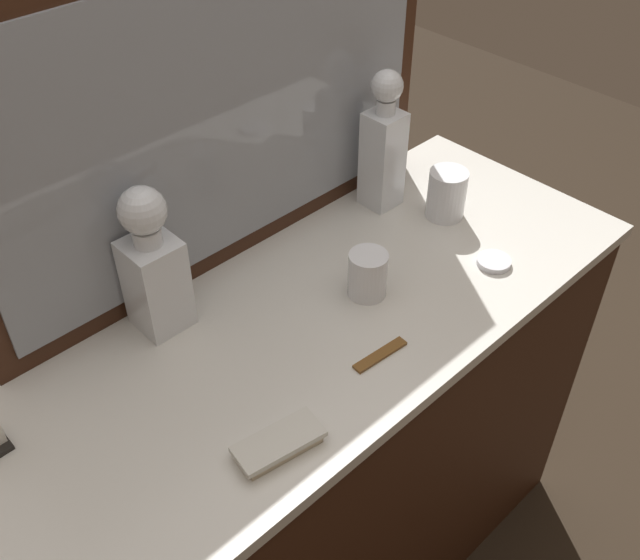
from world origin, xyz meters
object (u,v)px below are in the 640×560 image
(crystal_decanter_center, at_px, (383,153))
(porcelain_dish, at_px, (494,262))
(tortoiseshell_comb, at_px, (382,354))
(crystal_decanter_rear, at_px, (154,273))
(crystal_tumbler_right, at_px, (446,196))
(crystal_tumbler_rear, at_px, (368,276))
(silver_brush_far_left, at_px, (279,444))

(crystal_decanter_center, relative_size, porcelain_dish, 4.53)
(tortoiseshell_comb, bearing_deg, crystal_decanter_rear, 124.11)
(crystal_tumbler_right, xyz_separation_m, tortoiseshell_comb, (-0.40, -0.19, -0.05))
(crystal_tumbler_rear, relative_size, tortoiseshell_comb, 0.82)
(crystal_decanter_rear, xyz_separation_m, porcelain_dish, (0.56, -0.32, -0.11))
(crystal_tumbler_right, height_order, crystal_tumbler_rear, crystal_tumbler_right)
(crystal_tumbler_right, height_order, silver_brush_far_left, crystal_tumbler_right)
(tortoiseshell_comb, bearing_deg, silver_brush_far_left, -174.46)
(crystal_tumbler_rear, height_order, porcelain_dish, crystal_tumbler_rear)
(crystal_decanter_rear, distance_m, silver_brush_far_left, 0.37)
(silver_brush_far_left, height_order, porcelain_dish, silver_brush_far_left)
(crystal_tumbler_right, relative_size, crystal_tumbler_rear, 1.18)
(porcelain_dish, bearing_deg, tortoiseshell_comb, -177.67)
(crystal_decanter_rear, bearing_deg, crystal_tumbler_rear, -31.93)
(crystal_decanter_rear, height_order, crystal_tumbler_right, crystal_decanter_rear)
(silver_brush_far_left, bearing_deg, porcelain_dish, 3.71)
(crystal_decanter_center, bearing_deg, porcelain_dish, -89.22)
(silver_brush_far_left, bearing_deg, crystal_decanter_rear, 84.54)
(tortoiseshell_comb, bearing_deg, crystal_tumbler_right, 24.97)
(crystal_tumbler_rear, bearing_deg, crystal_decanter_center, 37.97)
(crystal_decanter_center, height_order, crystal_tumbler_rear, crystal_decanter_center)
(crystal_decanter_center, height_order, crystal_decanter_rear, crystal_decanter_center)
(porcelain_dish, bearing_deg, crystal_decanter_center, 90.78)
(crystal_decanter_rear, bearing_deg, crystal_tumbler_right, -12.82)
(crystal_decanter_rear, distance_m, crystal_tumbler_rear, 0.39)
(crystal_decanter_rear, height_order, crystal_tumbler_rear, crystal_decanter_rear)
(crystal_tumbler_right, distance_m, tortoiseshell_comb, 0.45)
(crystal_decanter_rear, xyz_separation_m, tortoiseshell_comb, (0.22, -0.33, -0.11))
(crystal_decanter_center, height_order, porcelain_dish, crystal_decanter_center)
(crystal_decanter_center, xyz_separation_m, crystal_decanter_rear, (-0.56, 0.01, -0.01))
(crystal_decanter_center, distance_m, tortoiseshell_comb, 0.48)
(crystal_tumbler_right, relative_size, silver_brush_far_left, 0.73)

